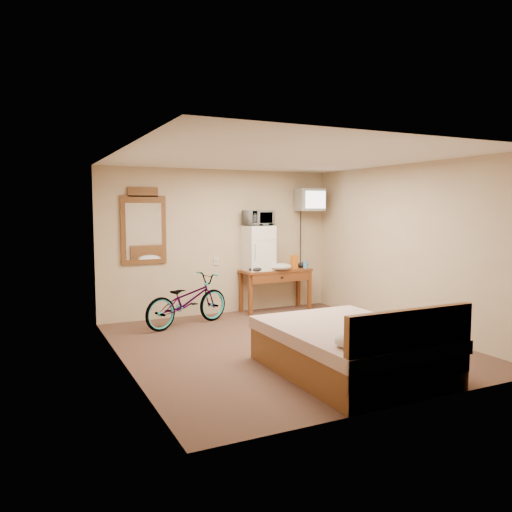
% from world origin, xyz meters
% --- Properties ---
extents(room, '(4.60, 4.64, 2.50)m').
position_xyz_m(room, '(-0.00, 0.00, 1.25)').
color(room, '#4F3427').
rests_on(room, ground).
extents(desk, '(1.29, 0.53, 0.75)m').
position_xyz_m(desk, '(0.96, 2.00, 0.62)').
color(desk, brown).
rests_on(desk, floor).
extents(mini_fridge, '(0.48, 0.48, 0.78)m').
position_xyz_m(mini_fridge, '(0.63, 2.07, 1.14)').
color(mini_fridge, white).
rests_on(mini_fridge, desk).
extents(microwave, '(0.55, 0.43, 0.27)m').
position_xyz_m(microwave, '(0.63, 2.07, 1.67)').
color(microwave, white).
rests_on(microwave, mini_fridge).
extents(snack_bag, '(0.14, 0.10, 0.25)m').
position_xyz_m(snack_bag, '(1.30, 1.97, 0.88)').
color(snack_bag, orange).
rests_on(snack_bag, desk).
extents(blue_cup, '(0.08, 0.08, 0.13)m').
position_xyz_m(blue_cup, '(1.52, 1.94, 0.82)').
color(blue_cup, '#4292E2').
rests_on(blue_cup, desk).
extents(cloth_cream, '(0.41, 0.32, 0.13)m').
position_xyz_m(cloth_cream, '(0.98, 1.87, 0.81)').
color(cloth_cream, beige).
rests_on(cloth_cream, desk).
extents(cloth_dark_a, '(0.24, 0.18, 0.09)m').
position_xyz_m(cloth_dark_a, '(0.50, 1.90, 0.80)').
color(cloth_dark_a, black).
rests_on(cloth_dark_a, desk).
extents(cloth_dark_b, '(0.21, 0.17, 0.10)m').
position_xyz_m(cloth_dark_b, '(1.56, 2.10, 0.80)').
color(cloth_dark_b, black).
rests_on(cloth_dark_b, desk).
extents(crt_television, '(0.51, 0.60, 0.40)m').
position_xyz_m(crt_television, '(1.65, 2.02, 1.99)').
color(crt_television, black).
rests_on(crt_television, room).
extents(wall_mirror, '(0.73, 0.04, 1.24)m').
position_xyz_m(wall_mirror, '(-1.33, 2.27, 1.53)').
color(wall_mirror, brown).
rests_on(wall_mirror, room).
extents(bicycle, '(1.62, 1.01, 0.81)m').
position_xyz_m(bicycle, '(-0.82, 1.63, 0.40)').
color(bicycle, black).
rests_on(bicycle, floor).
extents(bed, '(1.55, 2.04, 0.90)m').
position_xyz_m(bed, '(0.12, -1.37, 0.29)').
color(bed, brown).
rests_on(bed, floor).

